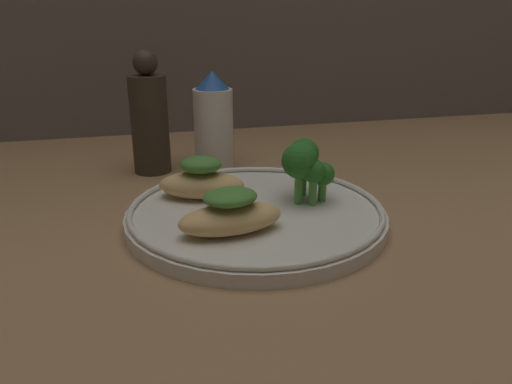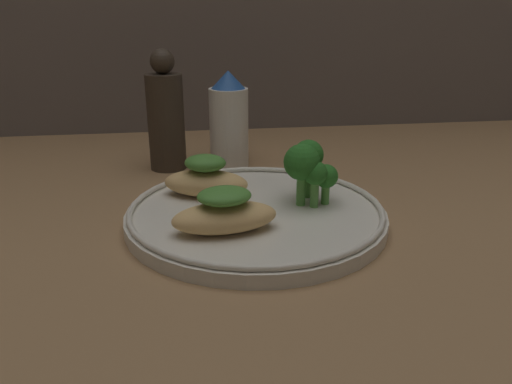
{
  "view_description": "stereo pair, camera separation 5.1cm",
  "coord_description": "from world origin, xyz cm",
  "px_view_note": "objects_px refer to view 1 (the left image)",
  "views": [
    {
      "loc": [
        -11.72,
        -46.64,
        21.4
      ],
      "look_at": [
        0.0,
        0.0,
        3.4
      ],
      "focal_mm": 35.0,
      "sensor_mm": 36.0,
      "label": 1
    },
    {
      "loc": [
        -6.69,
        -47.62,
        21.4
      ],
      "look_at": [
        0.0,
        0.0,
        3.4
      ],
      "focal_mm": 35.0,
      "sensor_mm": 36.0,
      "label": 2
    }
  ],
  "objects_px": {
    "plate": "(256,214)",
    "broccoli_bunch": "(306,163)",
    "sauce_bottle": "(213,122)",
    "pepper_grinder": "(149,119)"
  },
  "relations": [
    {
      "from": "broccoli_bunch",
      "to": "pepper_grinder",
      "type": "height_order",
      "value": "pepper_grinder"
    },
    {
      "from": "plate",
      "to": "broccoli_bunch",
      "type": "height_order",
      "value": "broccoli_bunch"
    },
    {
      "from": "broccoli_bunch",
      "to": "sauce_bottle",
      "type": "relative_size",
      "value": 0.5
    },
    {
      "from": "broccoli_bunch",
      "to": "plate",
      "type": "bearing_deg",
      "value": -167.14
    },
    {
      "from": "plate",
      "to": "broccoli_bunch",
      "type": "xyz_separation_m",
      "value": [
        0.06,
        0.01,
        0.05
      ]
    },
    {
      "from": "broccoli_bunch",
      "to": "pepper_grinder",
      "type": "xyz_separation_m",
      "value": [
        -0.15,
        0.19,
        0.02
      ]
    },
    {
      "from": "sauce_bottle",
      "to": "pepper_grinder",
      "type": "bearing_deg",
      "value": 180.0
    },
    {
      "from": "sauce_bottle",
      "to": "pepper_grinder",
      "type": "distance_m",
      "value": 0.09
    },
    {
      "from": "sauce_bottle",
      "to": "pepper_grinder",
      "type": "height_order",
      "value": "pepper_grinder"
    },
    {
      "from": "plate",
      "to": "sauce_bottle",
      "type": "height_order",
      "value": "sauce_bottle"
    }
  ]
}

